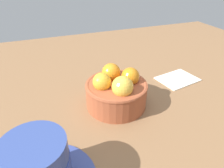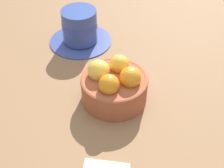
{
  "view_description": "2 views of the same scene",
  "coord_description": "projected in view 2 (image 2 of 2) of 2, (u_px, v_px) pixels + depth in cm",
  "views": [
    {
      "loc": [
        -13.99,
        -34.37,
        27.87
      ],
      "look_at": [
        -0.74,
        0.74,
        5.24
      ],
      "focal_mm": 32.14,
      "sensor_mm": 36.0,
      "label": 1
    },
    {
      "loc": [
        44.38,
        14.24,
        46.19
      ],
      "look_at": [
        1.42,
        -0.02,
        5.27
      ],
      "focal_mm": 50.18,
      "sensor_mm": 36.0,
      "label": 2
    }
  ],
  "objects": [
    {
      "name": "ground_plane",
      "position": [
        114.0,
        104.0,
        0.67
      ],
      "size": [
        143.38,
        111.33,
        3.24
      ],
      "primitive_type": "cube",
      "color": "brown"
    },
    {
      "name": "coffee_cup",
      "position": [
        80.0,
        28.0,
        0.78
      ],
      "size": [
        15.9,
        15.9,
        8.87
      ],
      "color": "#374588",
      "rests_on": "ground_plane"
    },
    {
      "name": "terracotta_bowl",
      "position": [
        114.0,
        85.0,
        0.63
      ],
      "size": [
        13.61,
        13.61,
        8.93
      ],
      "color": "#9E4C2D",
      "rests_on": "ground_plane"
    }
  ]
}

